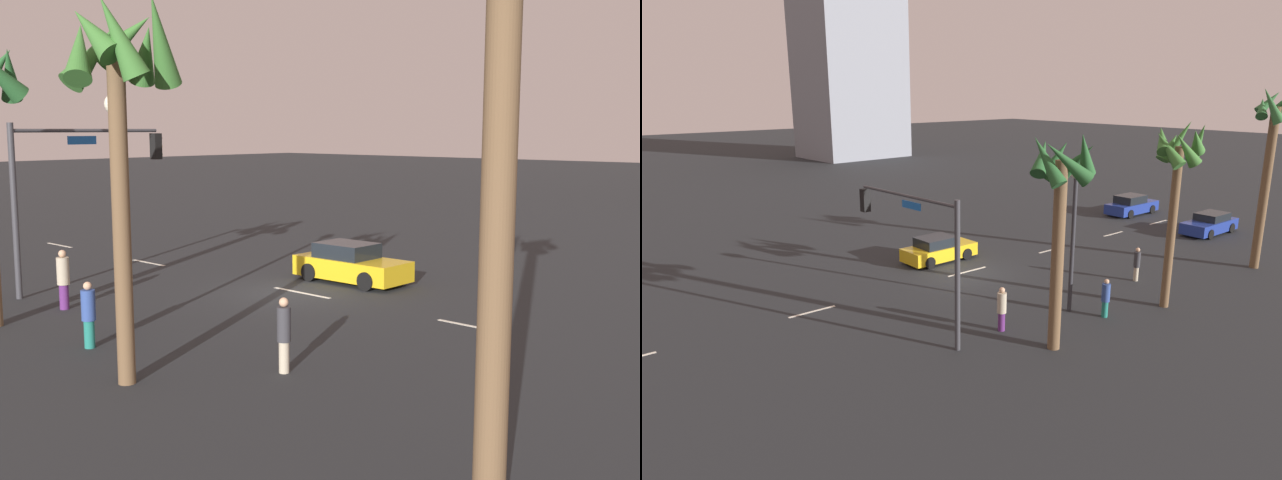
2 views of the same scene
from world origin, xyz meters
TOP-DOWN VIEW (x-y plane):
  - ground_plane at (0.00, 0.00)m, footprint 220.00×220.00m
  - lane_stripe_2 at (-6.63, 0.00)m, footprint 1.90×0.14m
  - lane_stripe_3 at (-0.29, 0.00)m, footprint 2.52×0.14m
  - lane_stripe_4 at (8.32, 0.00)m, footprint 2.10×0.14m
  - lane_stripe_5 at (15.40, 0.00)m, footprint 2.11×0.14m
  - car_0 at (-0.28, -2.50)m, footprint 4.16×1.92m
  - traffic_signal at (5.88, 4.54)m, footprint 0.64×6.05m
  - streetlamp at (-0.31, 6.84)m, footprint 0.56×0.56m
  - pedestrian_0 at (3.35, 6.50)m, footprint 0.39×0.39m
  - pedestrian_1 at (-5.87, 6.36)m, footprint 0.43×0.43m
  - pedestrian_2 at (-0.93, 8.21)m, footprint 0.39×0.39m
  - palm_tree_0 at (-3.96, 9.10)m, footprint 2.60×2.43m
  - palm_tree_2 at (-12.60, 9.13)m, footprint 2.41×2.37m

SIDE VIEW (x-z plane):
  - ground_plane at x=0.00m, z-range 0.00..0.00m
  - lane_stripe_2 at x=-6.63m, z-range 0.00..0.01m
  - lane_stripe_3 at x=-0.29m, z-range 0.00..0.01m
  - lane_stripe_4 at x=8.32m, z-range 0.00..0.01m
  - lane_stripe_5 at x=15.40m, z-range 0.00..0.01m
  - car_0 at x=-0.28m, z-range -0.05..1.33m
  - pedestrian_2 at x=-0.93m, z-range 0.04..1.70m
  - pedestrian_1 at x=-5.87m, z-range 0.05..1.76m
  - pedestrian_0 at x=3.35m, z-range 0.05..1.85m
  - traffic_signal at x=5.88m, z-range 1.08..6.64m
  - streetlamp at x=-0.31m, z-range 1.25..7.52m
  - palm_tree_0 at x=-3.96m, z-range 2.20..10.26m
  - palm_tree_2 at x=-12.60m, z-range 2.09..11.48m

